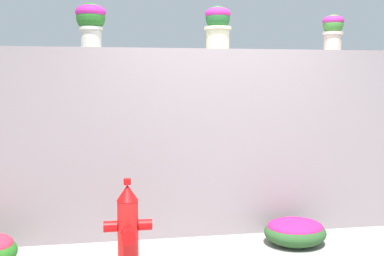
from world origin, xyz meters
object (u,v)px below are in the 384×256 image
(potted_plant_2, at_px, (218,24))
(flower_bush_right, at_px, (295,231))
(potted_plant_1, at_px, (91,20))
(potted_plant_3, at_px, (333,29))
(fire_hydrant, at_px, (128,230))

(potted_plant_2, distance_m, flower_bush_right, 2.23)
(potted_plant_2, bearing_deg, potted_plant_1, 178.39)
(potted_plant_1, xyz_separation_m, potted_plant_3, (2.57, -0.01, -0.04))
(potted_plant_2, height_order, potted_plant_3, potted_plant_2)
(potted_plant_1, height_order, flower_bush_right, potted_plant_1)
(potted_plant_3, relative_size, flower_bush_right, 0.63)
(flower_bush_right, bearing_deg, potted_plant_2, 142.52)
(potted_plant_1, distance_m, flower_bush_right, 2.91)
(potted_plant_3, xyz_separation_m, flower_bush_right, (-0.61, -0.54, -2.03))
(potted_plant_2, bearing_deg, fire_hydrant, -137.05)
(fire_hydrant, xyz_separation_m, flower_bush_right, (1.65, 0.38, -0.23))
(potted_plant_1, bearing_deg, flower_bush_right, -15.83)
(fire_hydrant, bearing_deg, flower_bush_right, 13.14)
(potted_plant_2, height_order, flower_bush_right, potted_plant_2)
(fire_hydrant, distance_m, flower_bush_right, 1.71)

